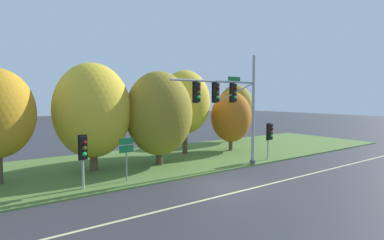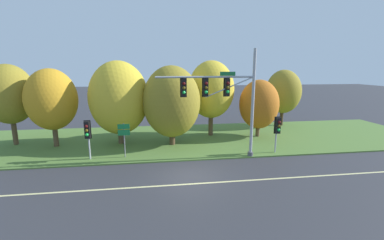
{
  "view_description": "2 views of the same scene",
  "coord_description": "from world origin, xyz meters",
  "px_view_note": "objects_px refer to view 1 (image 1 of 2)",
  "views": [
    {
      "loc": [
        -11.07,
        -12.42,
        4.9
      ],
      "look_at": [
        0.92,
        4.62,
        3.4
      ],
      "focal_mm": 28.0,
      "sensor_mm": 36.0,
      "label": 1
    },
    {
      "loc": [
        -1.94,
        -14.96,
        6.68
      ],
      "look_at": [
        0.71,
        3.76,
        2.79
      ],
      "focal_mm": 24.0,
      "sensor_mm": 36.0,
      "label": 2
    }
  ],
  "objects_px": {
    "pedestrian_signal_further_along": "(270,134)",
    "tree_mid_verge": "(159,114)",
    "traffic_signal_mast": "(232,101)",
    "tree_tall_centre": "(185,102)",
    "pedestrian_signal_near_kerb": "(83,151)",
    "route_sign_post": "(126,152)",
    "tree_behind_signpost": "(93,111)",
    "tree_furthest_back": "(236,107)",
    "tree_right_far": "(231,117)"
  },
  "relations": [
    {
      "from": "tree_mid_verge",
      "to": "pedestrian_signal_near_kerb",
      "type": "bearing_deg",
      "value": -153.9
    },
    {
      "from": "tree_behind_signpost",
      "to": "tree_mid_verge",
      "type": "xyz_separation_m",
      "value": [
        4.44,
        -1.01,
        -0.28
      ]
    },
    {
      "from": "pedestrian_signal_near_kerb",
      "to": "tree_furthest_back",
      "type": "distance_m",
      "value": 21.17
    },
    {
      "from": "traffic_signal_mast",
      "to": "tree_tall_centre",
      "type": "height_order",
      "value": "traffic_signal_mast"
    },
    {
      "from": "pedestrian_signal_further_along",
      "to": "tree_behind_signpost",
      "type": "distance_m",
      "value": 13.27
    },
    {
      "from": "tree_mid_verge",
      "to": "tree_right_far",
      "type": "height_order",
      "value": "tree_mid_verge"
    },
    {
      "from": "route_sign_post",
      "to": "tree_furthest_back",
      "type": "distance_m",
      "value": 18.87
    },
    {
      "from": "route_sign_post",
      "to": "tree_behind_signpost",
      "type": "xyz_separation_m",
      "value": [
        -0.74,
        3.8,
        2.27
      ]
    },
    {
      "from": "route_sign_post",
      "to": "pedestrian_signal_further_along",
      "type": "bearing_deg",
      "value": -3.4
    },
    {
      "from": "tree_tall_centre",
      "to": "route_sign_post",
      "type": "bearing_deg",
      "value": -145.06
    },
    {
      "from": "tree_behind_signpost",
      "to": "tree_furthest_back",
      "type": "bearing_deg",
      "value": 15.29
    },
    {
      "from": "tree_mid_verge",
      "to": "tree_tall_centre",
      "type": "relative_size",
      "value": 0.93
    },
    {
      "from": "pedestrian_signal_near_kerb",
      "to": "pedestrian_signal_further_along",
      "type": "bearing_deg",
      "value": -1.81
    },
    {
      "from": "pedestrian_signal_near_kerb",
      "to": "traffic_signal_mast",
      "type": "bearing_deg",
      "value": -4.57
    },
    {
      "from": "tree_tall_centre",
      "to": "tree_furthest_back",
      "type": "distance_m",
      "value": 9.61
    },
    {
      "from": "tree_right_far",
      "to": "tree_furthest_back",
      "type": "bearing_deg",
      "value": 42.79
    },
    {
      "from": "route_sign_post",
      "to": "tree_right_far",
      "type": "height_order",
      "value": "tree_right_far"
    },
    {
      "from": "tree_tall_centre",
      "to": "tree_right_far",
      "type": "height_order",
      "value": "tree_tall_centre"
    },
    {
      "from": "pedestrian_signal_near_kerb",
      "to": "tree_behind_signpost",
      "type": "height_order",
      "value": "tree_behind_signpost"
    },
    {
      "from": "pedestrian_signal_near_kerb",
      "to": "tree_tall_centre",
      "type": "xyz_separation_m",
      "value": [
        10.14,
        5.59,
        2.4
      ]
    },
    {
      "from": "traffic_signal_mast",
      "to": "tree_behind_signpost",
      "type": "relative_size",
      "value": 1.1
    },
    {
      "from": "tree_tall_centre",
      "to": "tree_behind_signpost",
      "type": "bearing_deg",
      "value": -169.56
    },
    {
      "from": "pedestrian_signal_near_kerb",
      "to": "tree_furthest_back",
      "type": "relative_size",
      "value": 0.46
    },
    {
      "from": "tree_tall_centre",
      "to": "tree_furthest_back",
      "type": "height_order",
      "value": "tree_tall_centre"
    },
    {
      "from": "traffic_signal_mast",
      "to": "tree_tall_centre",
      "type": "relative_size",
      "value": 1.09
    },
    {
      "from": "pedestrian_signal_near_kerb",
      "to": "tree_tall_centre",
      "type": "height_order",
      "value": "tree_tall_centre"
    },
    {
      "from": "route_sign_post",
      "to": "tree_behind_signpost",
      "type": "distance_m",
      "value": 4.49
    },
    {
      "from": "tree_right_far",
      "to": "traffic_signal_mast",
      "type": "bearing_deg",
      "value": -132.17
    },
    {
      "from": "traffic_signal_mast",
      "to": "tree_right_far",
      "type": "bearing_deg",
      "value": 47.83
    },
    {
      "from": "tree_mid_verge",
      "to": "traffic_signal_mast",
      "type": "bearing_deg",
      "value": -46.9
    },
    {
      "from": "traffic_signal_mast",
      "to": "tree_mid_verge",
      "type": "relative_size",
      "value": 1.17
    },
    {
      "from": "tree_right_far",
      "to": "route_sign_post",
      "type": "bearing_deg",
      "value": -160.4
    },
    {
      "from": "tree_right_far",
      "to": "tree_furthest_back",
      "type": "distance_m",
      "value": 6.32
    },
    {
      "from": "tree_behind_signpost",
      "to": "tree_mid_verge",
      "type": "relative_size",
      "value": 1.06
    },
    {
      "from": "pedestrian_signal_near_kerb",
      "to": "pedestrian_signal_further_along",
      "type": "height_order",
      "value": "pedestrian_signal_near_kerb"
    },
    {
      "from": "tree_mid_verge",
      "to": "pedestrian_signal_further_along",
      "type": "bearing_deg",
      "value": -23.76
    },
    {
      "from": "tree_right_far",
      "to": "tree_furthest_back",
      "type": "relative_size",
      "value": 0.86
    },
    {
      "from": "pedestrian_signal_further_along",
      "to": "tree_furthest_back",
      "type": "distance_m",
      "value": 10.72
    },
    {
      "from": "traffic_signal_mast",
      "to": "tree_mid_verge",
      "type": "distance_m",
      "value": 5.3
    },
    {
      "from": "route_sign_post",
      "to": "tree_mid_verge",
      "type": "distance_m",
      "value": 5.04
    },
    {
      "from": "pedestrian_signal_near_kerb",
      "to": "tree_behind_signpost",
      "type": "bearing_deg",
      "value": 66.71
    },
    {
      "from": "pedestrian_signal_further_along",
      "to": "tree_mid_verge",
      "type": "distance_m",
      "value": 8.78
    },
    {
      "from": "pedestrian_signal_further_along",
      "to": "tree_right_far",
      "type": "height_order",
      "value": "tree_right_far"
    },
    {
      "from": "tree_behind_signpost",
      "to": "tree_mid_verge",
      "type": "distance_m",
      "value": 4.56
    },
    {
      "from": "pedestrian_signal_further_along",
      "to": "tree_tall_centre",
      "type": "relative_size",
      "value": 0.4
    },
    {
      "from": "pedestrian_signal_near_kerb",
      "to": "tree_mid_verge",
      "type": "distance_m",
      "value": 7.08
    },
    {
      "from": "traffic_signal_mast",
      "to": "route_sign_post",
      "type": "relative_size",
      "value": 3.06
    },
    {
      "from": "tree_mid_verge",
      "to": "tree_tall_centre",
      "type": "height_order",
      "value": "tree_tall_centre"
    },
    {
      "from": "route_sign_post",
      "to": "tree_mid_verge",
      "type": "height_order",
      "value": "tree_mid_verge"
    },
    {
      "from": "pedestrian_signal_near_kerb",
      "to": "tree_mid_verge",
      "type": "bearing_deg",
      "value": 26.1
    }
  ]
}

